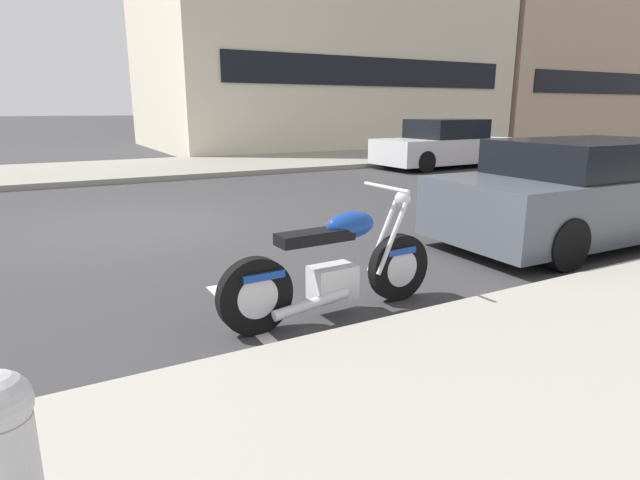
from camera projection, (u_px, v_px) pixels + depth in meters
ground_plane at (148, 225)px, 8.17m from camera, size 260.00×260.00×0.00m
sidewalk_far_curb at (428, 154)px, 20.12m from camera, size 120.00×5.00×0.14m
parking_stall_stripe at (251, 323)px, 4.44m from camera, size 0.12×2.20×0.01m
parked_motorcycle at (335, 268)px, 4.54m from camera, size 2.13×0.62×1.12m
parked_car_near_corner at (588, 193)px, 7.10m from camera, size 4.53×1.91×1.38m
car_opposite_curb at (443, 145)px, 16.00m from camera, size 4.41×2.01×1.46m
fire_hydrant at (6, 464)px, 1.87m from camera, size 0.24×0.36×0.77m
townhouse_corner_block at (529, 20)px, 31.53m from camera, size 13.39×10.99×14.00m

